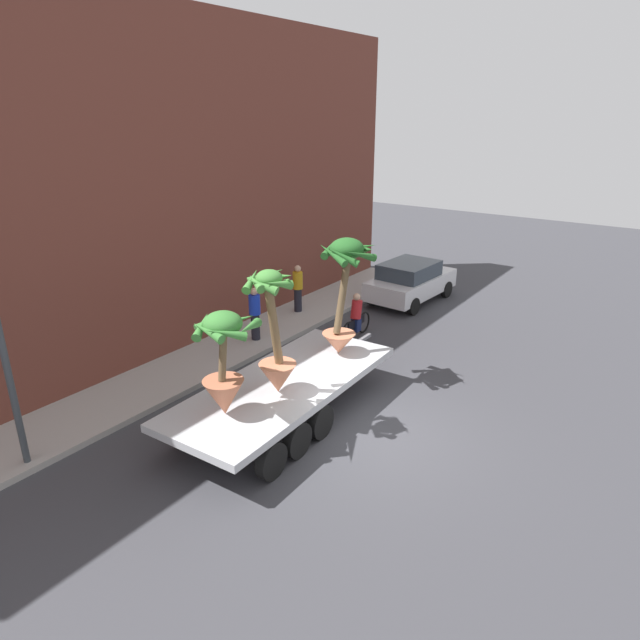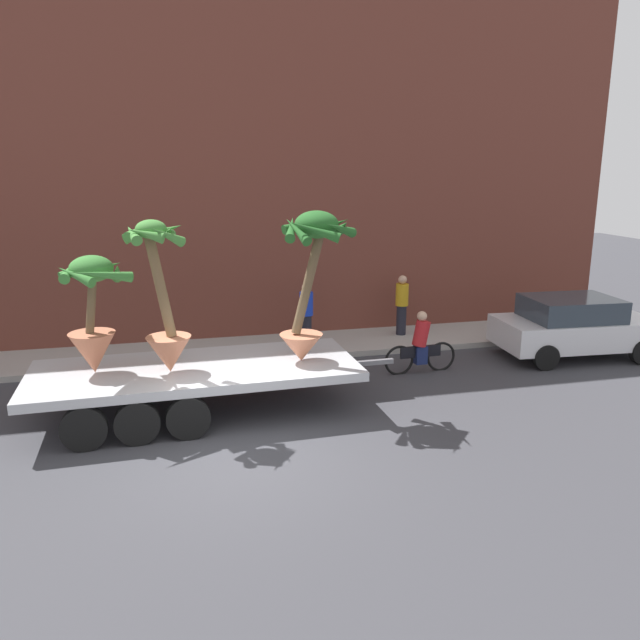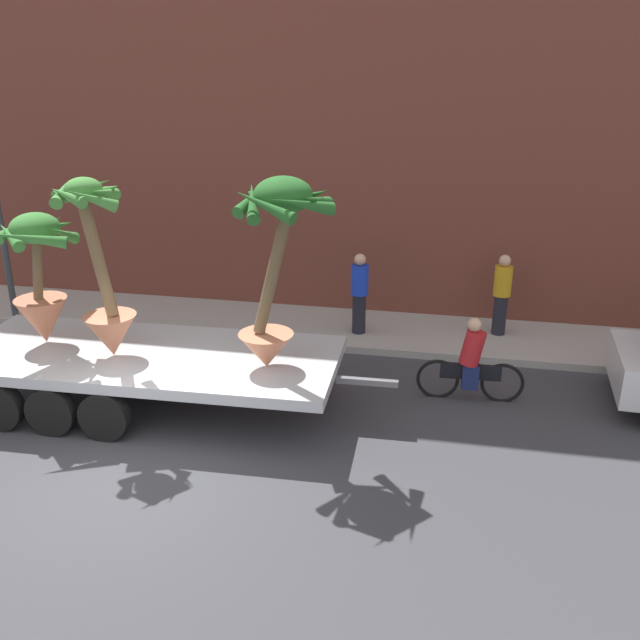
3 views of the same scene
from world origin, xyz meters
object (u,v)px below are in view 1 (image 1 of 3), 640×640
(potted_palm_front, at_px, (275,341))
(flatbed_trailer, at_px, (278,393))
(parked_car, at_px, (410,281))
(cyclist, at_px, (356,318))
(potted_palm_middle, at_px, (224,364))
(potted_palm_rear, at_px, (344,287))
(pedestrian_near_gate, at_px, (298,287))
(pedestrian_far_left, at_px, (255,313))

(potted_palm_front, bearing_deg, flatbed_trailer, 33.08)
(flatbed_trailer, xyz_separation_m, parked_car, (9.92, 1.54, 0.05))
(cyclist, xyz_separation_m, parked_car, (4.34, 0.24, 0.16))
(potted_palm_middle, xyz_separation_m, cyclist, (7.19, 1.22, -1.46))
(potted_palm_front, height_order, parked_car, potted_palm_front)
(flatbed_trailer, bearing_deg, cyclist, 13.11)
(parked_car, bearing_deg, flatbed_trailer, -171.20)
(potted_palm_rear, relative_size, parked_car, 0.73)
(flatbed_trailer, bearing_deg, parked_car, 8.80)
(pedestrian_near_gate, bearing_deg, potted_palm_front, -146.19)
(cyclist, xyz_separation_m, pedestrian_far_left, (-2.29, 2.33, 0.37))
(potted_palm_rear, relative_size, potted_palm_front, 1.04)
(cyclist, relative_size, pedestrian_far_left, 1.08)
(pedestrian_near_gate, bearing_deg, flatbed_trailer, -146.16)
(pedestrian_near_gate, relative_size, pedestrian_far_left, 1.00)
(potted_palm_front, bearing_deg, pedestrian_far_left, 46.76)
(potted_palm_front, height_order, pedestrian_far_left, potted_palm_front)
(flatbed_trailer, distance_m, pedestrian_near_gate, 7.43)
(potted_palm_middle, height_order, potted_palm_front, potted_palm_front)
(potted_palm_rear, height_order, parked_car, potted_palm_rear)
(potted_palm_rear, bearing_deg, cyclist, 25.53)
(potted_palm_rear, bearing_deg, pedestrian_far_left, 78.90)
(potted_palm_rear, relative_size, pedestrian_near_gate, 1.77)
(flatbed_trailer, distance_m, cyclist, 5.73)
(potted_palm_front, xyz_separation_m, pedestrian_near_gate, (6.49, 4.34, -1.22))
(parked_car, height_order, pedestrian_far_left, pedestrian_far_left)
(potted_palm_middle, bearing_deg, flatbed_trailer, -2.78)
(flatbed_trailer, height_order, potted_palm_front, potted_palm_front)
(pedestrian_near_gate, bearing_deg, pedestrian_far_left, -169.98)
(potted_palm_middle, relative_size, pedestrian_near_gate, 1.32)
(pedestrian_near_gate, bearing_deg, parked_car, -34.78)
(potted_palm_middle, xyz_separation_m, pedestrian_near_gate, (7.78, 4.06, -1.09))
(flatbed_trailer, height_order, cyclist, cyclist)
(potted_palm_front, distance_m, cyclist, 6.29)
(cyclist, bearing_deg, potted_palm_middle, -170.36)
(pedestrian_near_gate, bearing_deg, potted_palm_rear, -130.21)
(flatbed_trailer, distance_m, potted_palm_rear, 3.22)
(potted_palm_rear, distance_m, pedestrian_near_gate, 5.86)
(potted_palm_front, bearing_deg, cyclist, 14.33)
(potted_palm_front, distance_m, pedestrian_near_gate, 7.90)
(potted_palm_front, xyz_separation_m, pedestrian_far_left, (3.61, 3.84, -1.22))
(potted_palm_front, height_order, cyclist, potted_palm_front)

